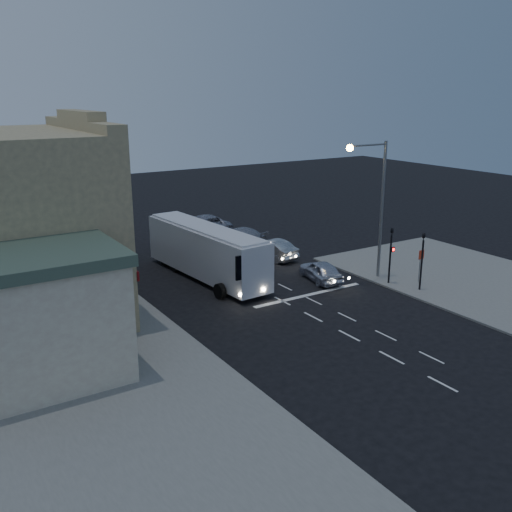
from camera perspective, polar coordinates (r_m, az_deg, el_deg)
ground at (r=32.87m, az=4.67°, el=-5.55°), size 120.00×120.00×0.00m
sidewalk_near at (r=39.41m, az=23.63°, el=-3.08°), size 12.00×24.00×0.12m
sidewalk_far at (r=34.88m, az=-21.27°, el=-5.24°), size 12.00×50.00×0.12m
road_markings at (r=36.07m, az=3.14°, el=-3.51°), size 8.00×30.55×0.01m
tour_bus at (r=38.13m, az=-5.04°, el=0.57°), size 3.30×11.76×3.56m
car_suv at (r=38.00m, az=6.50°, el=-1.47°), size 2.41×4.28×1.37m
car_sedan_a at (r=42.79m, az=1.47°, el=0.71°), size 2.40×4.71×1.48m
car_sedan_b at (r=46.62m, az=-1.58°, el=2.00°), size 2.79×5.36×1.48m
car_sedan_c at (r=50.94m, az=-5.33°, el=3.24°), size 3.55×6.25×1.65m
traffic_signal_main at (r=37.50m, az=13.34°, el=0.71°), size 0.25×0.35×4.10m
traffic_signal_side at (r=36.72m, az=16.30°, el=0.16°), size 0.18×0.15×4.10m
regulatory_sign at (r=38.28m, az=16.13°, el=-0.47°), size 0.45×0.12×2.20m
streetlight at (r=37.59m, az=11.85°, el=6.02°), size 3.32×0.44×9.00m
main_building at (r=33.32m, az=-23.76°, el=2.71°), size 10.12×12.00×11.00m
low_building_south at (r=25.76m, az=-21.28°, el=-5.72°), size 7.40×5.40×5.70m
street_tree at (r=41.33m, az=-17.42°, el=4.77°), size 4.00×4.00×6.20m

